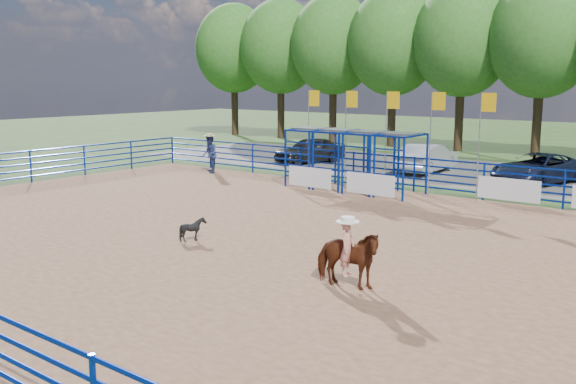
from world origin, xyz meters
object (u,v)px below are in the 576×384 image
Objects in this scene: car_c at (537,169)px; car_b at (427,158)px; car_a at (310,150)px; calf at (193,229)px; spectator_cowboy at (210,154)px; horse_and_rider at (347,254)px.

car_b is at bearing -165.10° from car_c.
car_a is at bearing 2.97° from car_b.
car_a is 0.86× the size of car_c.
spectator_cowboy reaches higher than calf.
spectator_cowboy is at bearing 144.39° from horse_and_rider.
calf is at bearing -88.77° from car_c.
horse_and_rider is 1.17× the size of spectator_cowboy.
spectator_cowboy is 0.40× the size of car_c.
spectator_cowboy is (-15.34, 10.98, 0.18)m from horse_and_rider.
car_c is at bearing 26.08° from spectator_cowboy.
car_a is at bearing 8.90° from calf.
horse_and_rider is 0.54× the size of car_a.
car_b is 0.92× the size of car_c.
calf is at bearing -47.05° from spectator_cowboy.
car_c is (-1.29, 17.86, -0.13)m from horse_and_rider.
car_b is (8.53, 7.01, -0.25)m from spectator_cowboy.
horse_and_rider is 17.91m from car_c.
calf is (-5.88, 0.83, -0.45)m from horse_and_rider.
spectator_cowboy is 0.44× the size of car_b.
car_b is at bearing 39.41° from spectator_cowboy.
car_b is (-0.92, 17.17, 0.38)m from calf.
spectator_cowboy is 11.05m from car_b.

